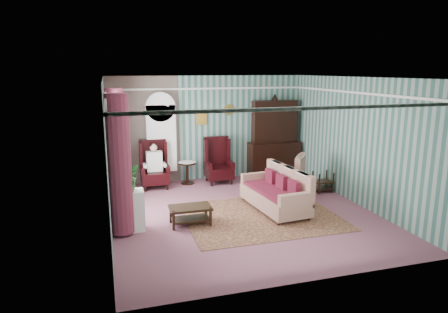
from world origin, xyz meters
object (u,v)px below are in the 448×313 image
object	(u,v)px
round_side_table	(187,173)
plant_stand	(130,211)
wingback_left	(154,165)
coffee_table	(190,215)
wingback_right	(219,161)
sofa	(275,186)
bookcase	(161,143)
dresser_hutch	(275,136)
nest_table	(323,181)
floral_armchair	(287,178)
seated_woman	(154,166)

from	to	relation	value
round_side_table	plant_stand	distance (m)	3.36
wingback_left	coffee_table	distance (m)	2.83
plant_stand	wingback_right	bearing A→B (deg)	47.16
plant_stand	sofa	xyz separation A→B (m)	(3.15, 0.30, 0.15)
bookcase	dresser_hutch	size ratio (longest dim) A/B	0.95
bookcase	wingback_left	distance (m)	0.68
plant_stand	coffee_table	distance (m)	1.20
sofa	coffee_table	xyz separation A→B (m)	(-1.97, -0.32, -0.36)
round_side_table	sofa	distance (m)	2.99
wingback_right	round_side_table	xyz separation A→B (m)	(-0.85, 0.15, -0.33)
nest_table	sofa	xyz separation A→B (m)	(-1.72, -0.90, 0.28)
dresser_hutch	wingback_left	world-z (taller)	dresser_hutch
dresser_hutch	floral_armchair	bearing A→B (deg)	-103.87
sofa	coffee_table	distance (m)	2.03
dresser_hutch	coffee_table	xyz separation A→B (m)	(-3.12, -3.04, -0.99)
wingback_left	plant_stand	bearing A→B (deg)	-106.22
wingback_left	floral_armchair	distance (m)	3.43
bookcase	floral_armchair	bearing A→B (deg)	-35.17
wingback_left	round_side_table	world-z (taller)	wingback_left
coffee_table	nest_table	bearing A→B (deg)	18.34
dresser_hutch	floral_armchair	world-z (taller)	dresser_hutch
wingback_left	floral_armchair	size ratio (longest dim) A/B	1.37
floral_armchair	coffee_table	size ratio (longest dim) A/B	1.09
floral_armchair	dresser_hutch	bearing A→B (deg)	23.46
plant_stand	floral_armchair	distance (m)	4.02
wingback_right	coffee_table	bearing A→B (deg)	-116.30
wingback_right	nest_table	xyz separation A→B (m)	(2.32, -1.55, -0.35)
bookcase	round_side_table	size ratio (longest dim) A/B	3.73
wingback_left	sofa	world-z (taller)	wingback_left
floral_armchair	sofa	bearing A→B (deg)	178.68
bookcase	seated_woman	distance (m)	0.70
nest_table	floral_armchair	size ratio (longest dim) A/B	0.59
dresser_hutch	wingback_left	xyz separation A→B (m)	(-3.50, -0.27, -0.55)
bookcase	wingback_left	size ratio (longest dim) A/B	1.79
bookcase	plant_stand	distance (m)	3.39
dresser_hutch	coffee_table	distance (m)	4.47
coffee_table	wingback_right	bearing A→B (deg)	63.70
bookcase	coffee_table	size ratio (longest dim) A/B	2.67
nest_table	coffee_table	distance (m)	3.89
wingback_right	round_side_table	size ratio (longest dim) A/B	2.08
bookcase	wingback_right	size ratio (longest dim) A/B	1.79
plant_stand	seated_woman	bearing A→B (deg)	73.78
round_side_table	wingback_right	bearing A→B (deg)	-10.01
wingback_left	round_side_table	bearing A→B (deg)	9.46
dresser_hutch	plant_stand	size ratio (longest dim) A/B	2.95
dresser_hutch	sofa	size ratio (longest dim) A/B	1.24
seated_woman	floral_armchair	size ratio (longest dim) A/B	1.29
wingback_left	coffee_table	bearing A→B (deg)	-82.21
wingback_left	sofa	xyz separation A→B (m)	(2.35, -2.45, -0.07)
bookcase	floral_armchair	distance (m)	3.48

